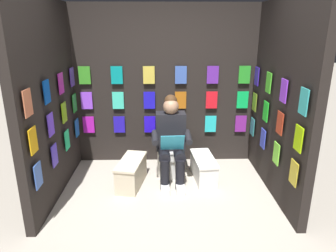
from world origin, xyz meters
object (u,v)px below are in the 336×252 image
comic_longbox_near (204,168)px  comic_longbox_far (131,172)px  toilet (170,152)px  person_reading (171,140)px

comic_longbox_near → comic_longbox_far: comic_longbox_far is taller
toilet → person_reading: size_ratio=0.65×
toilet → comic_longbox_near: (-0.47, 0.19, -0.17)m
toilet → comic_longbox_far: (0.53, 0.35, -0.15)m
person_reading → comic_longbox_near: bearing=-177.3°
person_reading → comic_longbox_far: person_reading is taller
toilet → comic_longbox_far: bearing=30.8°
person_reading → comic_longbox_far: (0.54, 0.12, -0.42)m
comic_longbox_near → comic_longbox_far: size_ratio=0.97×
person_reading → comic_longbox_near: size_ratio=1.70×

